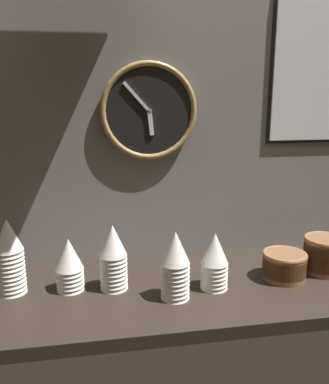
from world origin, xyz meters
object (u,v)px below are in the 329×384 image
object	(u,v)px
bowl_stack_far_right	(325,254)
bowl_stack_right	(284,265)
cup_stack_center_left	(113,257)
menu_board	(316,72)
cup_stack_center	(175,265)
cup_stack_center_right	(215,261)
cup_stack_far_left	(10,256)
wall_clock	(149,111)
cup_stack_left	(69,264)

from	to	relation	value
bowl_stack_far_right	bowl_stack_right	bearing A→B (deg)	-171.49
cup_stack_center_left	menu_board	world-z (taller)	menu_board
bowl_stack_far_right	menu_board	world-z (taller)	menu_board
menu_board	cup_stack_center	bearing A→B (deg)	-150.56
cup_stack_center_left	bowl_stack_right	xyz separation A→B (m)	(0.57, -0.03, -0.06)
cup_stack_center_right	cup_stack_center	bearing A→B (deg)	-162.80
cup_stack_center_left	cup_stack_far_left	size ratio (longest dim) A/B	0.88
cup_stack_center_right	wall_clock	distance (m)	0.56
cup_stack_center_left	cup_stack_left	bearing A→B (deg)	174.64
bowl_stack_far_right	wall_clock	size ratio (longest dim) A/B	0.43
cup_stack_center_right	menu_board	distance (m)	0.81
cup_stack_left	wall_clock	bearing A→B (deg)	37.41
menu_board	cup_stack_center_left	bearing A→B (deg)	-162.80
wall_clock	menu_board	xyz separation A→B (m)	(0.63, 0.01, 0.14)
cup_stack_center	wall_clock	xyz separation A→B (m)	(-0.03, 0.33, 0.44)
cup_stack_center_left	cup_stack_left	distance (m)	0.14
cup_stack_center_left	cup_stack_center	world-z (taller)	same
cup_stack_center	wall_clock	bearing A→B (deg)	95.26
cup_stack_far_left	bowl_stack_far_right	xyz separation A→B (m)	(1.05, -0.03, -0.06)
cup_stack_center_right	wall_clock	size ratio (longest dim) A/B	0.54
wall_clock	bowl_stack_right	bearing A→B (deg)	-31.98
cup_stack_center_left	cup_stack_center_right	bearing A→B (deg)	-9.88
menu_board	wall_clock	bearing A→B (deg)	-179.19
cup_stack_center_left	menu_board	bearing A→B (deg)	17.20
cup_stack_center_right	bowl_stack_far_right	bearing A→B (deg)	6.96
bowl_stack_right	wall_clock	size ratio (longest dim) A/B	0.43
cup_stack_far_left	cup_stack_center	size ratio (longest dim) A/B	1.13
cup_stack_center	bowl_stack_right	size ratio (longest dim) A/B	1.45
cup_stack_center_right	cup_stack_center	size ratio (longest dim) A/B	0.87
cup_stack_center_left	wall_clock	world-z (taller)	wall_clock
cup_stack_center_right	bowl_stack_right	world-z (taller)	cup_stack_center_right
cup_stack_left	wall_clock	world-z (taller)	wall_clock
cup_stack_center	bowl_stack_far_right	world-z (taller)	cup_stack_center
cup_stack_center	bowl_stack_right	xyz separation A→B (m)	(0.39, 0.07, -0.06)
cup_stack_center_right	cup_stack_center	world-z (taller)	cup_stack_center
cup_stack_center_right	menu_board	bearing A→B (deg)	32.57
cup_stack_left	cup_stack_far_left	world-z (taller)	cup_stack_far_left
cup_stack_center_left	wall_clock	xyz separation A→B (m)	(0.15, 0.23, 0.44)
cup_stack_center	wall_clock	distance (m)	0.55
cup_stack_center_left	cup_stack_far_left	bearing A→B (deg)	175.43
cup_stack_center	bowl_stack_far_right	size ratio (longest dim) A/B	1.45
cup_stack_left	cup_stack_center	world-z (taller)	cup_stack_center
cup_stack_left	cup_stack_center	size ratio (longest dim) A/B	0.80
cup_stack_center	menu_board	xyz separation A→B (m)	(0.60, 0.34, 0.58)
cup_stack_left	wall_clock	size ratio (longest dim) A/B	0.50
cup_stack_left	menu_board	world-z (taller)	menu_board
cup_stack_far_left	bowl_stack_far_right	size ratio (longest dim) A/B	1.64
cup_stack_left	menu_board	distance (m)	1.12
cup_stack_left	bowl_stack_right	distance (m)	0.71
bowl_stack_far_right	cup_stack_center_left	bearing A→B (deg)	179.66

